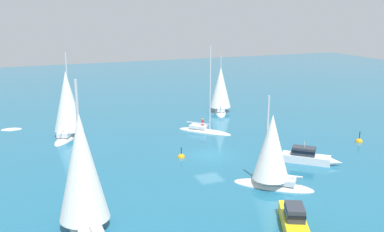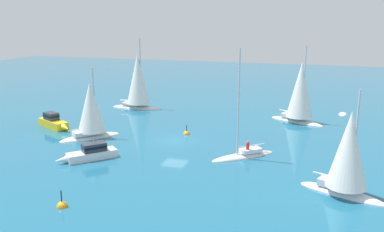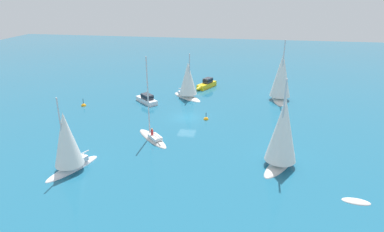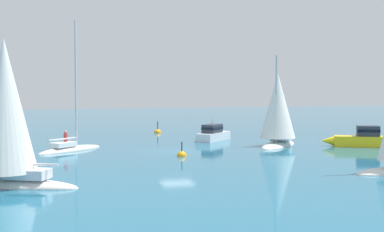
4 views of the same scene
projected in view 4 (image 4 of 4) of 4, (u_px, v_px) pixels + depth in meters
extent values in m
plane|color=#1E607F|center=(177.00, 151.00, 44.57)|extent=(160.00, 160.00, 0.00)
ellipsoid|color=silver|center=(278.00, 146.00, 48.61)|extent=(5.88, 6.30, 0.80)
cube|color=silver|center=(281.00, 138.00, 49.29)|extent=(2.36, 2.41, 0.45)
cylinder|color=silver|center=(276.00, 99.00, 47.79)|extent=(0.18, 0.18, 7.22)
cylinder|color=silver|center=(281.00, 132.00, 49.30)|extent=(2.09, 2.35, 0.15)
cone|color=white|center=(278.00, 106.00, 48.18)|extent=(4.23, 4.23, 5.42)
cylinder|color=blue|center=(279.00, 136.00, 48.65)|extent=(0.32, 0.32, 0.90)
sphere|color=#A38559|center=(279.00, 129.00, 48.62)|extent=(0.24, 0.24, 0.24)
cube|color=yellow|center=(363.00, 141.00, 47.88)|extent=(4.83, 3.38, 0.89)
cone|color=yellow|center=(328.00, 141.00, 48.42)|extent=(1.44, 1.32, 0.89)
cube|color=#2D333D|center=(368.00, 131.00, 47.76)|extent=(2.14, 1.85, 0.87)
cube|color=black|center=(368.00, 130.00, 47.76)|extent=(2.20, 1.90, 0.24)
ellipsoid|color=silver|center=(12.00, 186.00, 29.46)|extent=(7.27, 4.88, 0.83)
cube|color=silver|center=(27.00, 174.00, 29.25)|extent=(2.51, 2.11, 0.49)
cylinder|color=silver|center=(28.00, 164.00, 29.21)|extent=(2.96, 1.59, 0.13)
cone|color=white|center=(5.00, 105.00, 29.29)|extent=(4.37, 4.37, 6.87)
ellipsoid|color=silver|center=(71.00, 150.00, 45.22)|extent=(5.94, 5.66, 0.72)
cube|color=white|center=(63.00, 145.00, 44.51)|extent=(2.19, 2.14, 0.36)
cylinder|color=silver|center=(76.00, 83.00, 45.50)|extent=(0.16, 0.16, 9.88)
cylinder|color=silver|center=(63.00, 139.00, 44.46)|extent=(2.30, 2.15, 0.13)
cylinder|color=red|center=(66.00, 140.00, 44.98)|extent=(0.32, 0.32, 1.00)
sphere|color=tan|center=(66.00, 132.00, 44.94)|extent=(0.24, 0.24, 0.24)
cube|color=white|center=(213.00, 136.00, 53.37)|extent=(4.17, 4.34, 0.73)
cone|color=white|center=(225.00, 134.00, 55.84)|extent=(1.30, 1.33, 0.73)
cube|color=#2D333D|center=(212.00, 128.00, 53.12)|extent=(2.32, 2.37, 0.78)
cube|color=black|center=(212.00, 128.00, 53.12)|extent=(2.38, 2.43, 0.24)
cylinder|color=silver|center=(212.00, 121.00, 53.08)|extent=(0.08, 0.08, 0.53)
sphere|color=orange|center=(182.00, 156.00, 41.68)|extent=(0.73, 0.73, 0.73)
cylinder|color=black|center=(182.00, 147.00, 41.64)|extent=(0.08, 0.08, 0.66)
sphere|color=orange|center=(158.00, 133.00, 61.60)|extent=(0.78, 0.78, 0.78)
cylinder|color=black|center=(158.00, 125.00, 61.56)|extent=(0.08, 0.08, 0.82)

